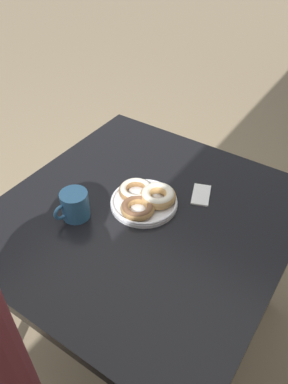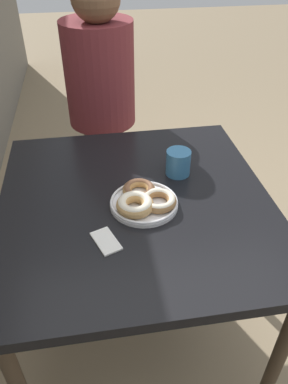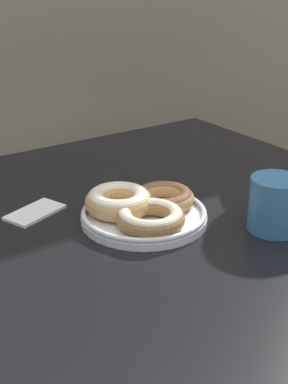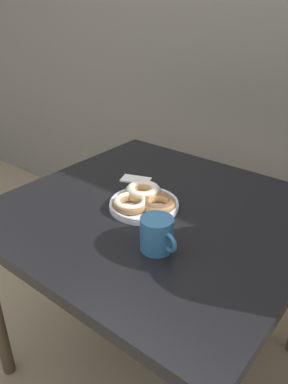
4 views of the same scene
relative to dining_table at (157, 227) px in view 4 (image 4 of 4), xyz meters
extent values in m
cube|color=slate|center=(0.00, 0.88, 0.61)|extent=(8.00, 0.05, 2.60)
cube|color=black|center=(0.00, 0.00, 0.06)|extent=(1.03, 0.98, 0.04)
cylinder|color=#473828|center=(-0.45, 0.43, -0.33)|extent=(0.05, 0.05, 0.73)
cylinder|color=white|center=(-0.04, -0.02, 0.09)|extent=(0.24, 0.24, 0.01)
torus|color=white|center=(-0.04, -0.02, 0.10)|extent=(0.24, 0.24, 0.01)
torus|color=#B2844C|center=(0.01, -0.01, 0.11)|extent=(0.16, 0.16, 0.03)
torus|color=brown|center=(0.01, -0.01, 0.12)|extent=(0.15, 0.15, 0.03)
torus|color=tan|center=(-0.07, 0.01, 0.11)|extent=(0.15, 0.15, 0.04)
torus|color=silver|center=(-0.07, 0.01, 0.12)|extent=(0.13, 0.13, 0.03)
torus|color=#9E7042|center=(-0.06, -0.07, 0.11)|extent=(0.17, 0.17, 0.03)
torus|color=silver|center=(-0.06, -0.07, 0.12)|extent=(0.16, 0.16, 0.03)
cylinder|color=teal|center=(0.14, -0.19, 0.13)|extent=(0.10, 0.10, 0.10)
cylinder|color=#382114|center=(0.14, -0.19, 0.17)|extent=(0.08, 0.08, 0.00)
torus|color=teal|center=(0.19, -0.20, 0.13)|extent=(0.06, 0.03, 0.06)
cube|color=white|center=(-0.20, 0.12, 0.08)|extent=(0.13, 0.10, 0.01)
camera|label=1|loc=(0.78, 0.53, 1.00)|focal=35.00mm
camera|label=2|loc=(-1.05, 0.14, 0.92)|focal=35.00mm
camera|label=3|loc=(-0.56, -0.78, 0.54)|focal=50.00mm
camera|label=4|loc=(0.67, -0.90, 0.73)|focal=35.00mm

